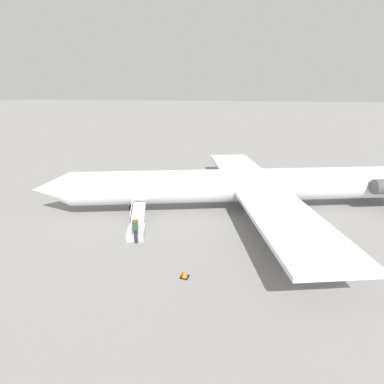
# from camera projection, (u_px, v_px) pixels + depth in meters

# --- Properties ---
(ground_plane) EXTENTS (600.00, 600.00, 0.00)m
(ground_plane) POSITION_uv_depth(u_px,v_px,m) (240.00, 209.00, 24.11)
(ground_plane) COLOR gray
(airplane_main) EXTENTS (31.15, 24.41, 6.71)m
(airplane_main) POSITION_uv_depth(u_px,v_px,m) (253.00, 185.00, 23.54)
(airplane_main) COLOR silver
(airplane_main) RESTS_ON ground
(boarding_stairs) EXTENTS (2.34, 4.12, 1.68)m
(boarding_stairs) POSITION_uv_depth(u_px,v_px,m) (137.00, 228.00, 19.82)
(boarding_stairs) COLOR #B2B2B7
(boarding_stairs) RESTS_ON ground
(passenger) EXTENTS (0.43, 0.57, 1.74)m
(passenger) POSITION_uv_depth(u_px,v_px,m) (135.00, 228.00, 18.35)
(passenger) COLOR #23232D
(passenger) RESTS_ON ground
(traffic_cone_near_stairs) EXTENTS (0.42, 0.42, 0.46)m
(traffic_cone_near_stairs) POSITION_uv_depth(u_px,v_px,m) (185.00, 274.00, 15.11)
(traffic_cone_near_stairs) COLOR black
(traffic_cone_near_stairs) RESTS_ON ground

